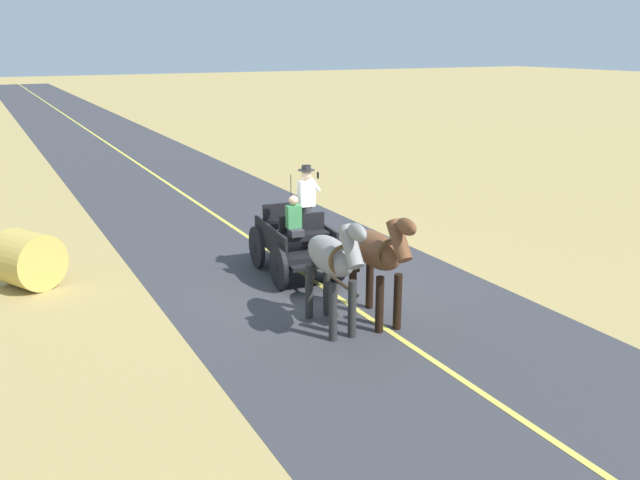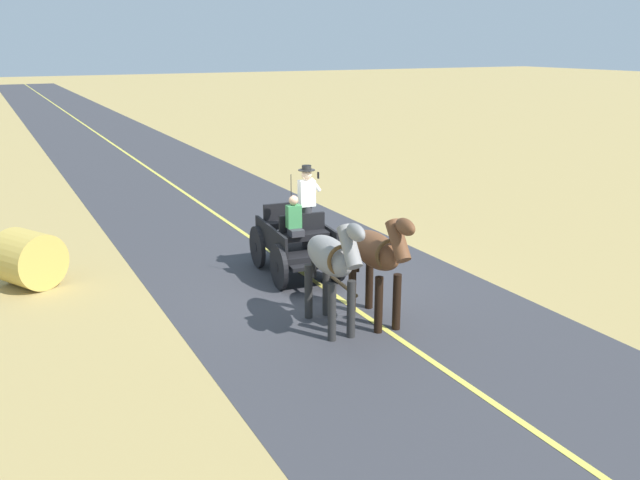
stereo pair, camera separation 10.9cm
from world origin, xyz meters
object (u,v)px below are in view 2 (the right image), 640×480
at_px(horse_drawn_carriage, 297,240).
at_px(hay_bale, 29,259).
at_px(horse_near_side, 378,254).
at_px(horse_off_side, 332,260).

distance_m(horse_drawn_carriage, hay_bale, 5.69).
xyz_separation_m(horse_drawn_carriage, horse_near_side, (-0.18, 3.06, 0.51)).
bearing_deg(horse_drawn_carriage, horse_near_side, 93.39).
distance_m(horse_near_side, horse_off_side, 0.90).
relative_size(horse_drawn_carriage, horse_off_side, 2.04).
distance_m(horse_drawn_carriage, horse_near_side, 3.10).
relative_size(horse_off_side, hay_bale, 1.84).
bearing_deg(horse_drawn_carriage, hay_bale, -20.03).
bearing_deg(horse_off_side, horse_near_side, 174.99).
height_order(horse_drawn_carriage, hay_bale, horse_drawn_carriage).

